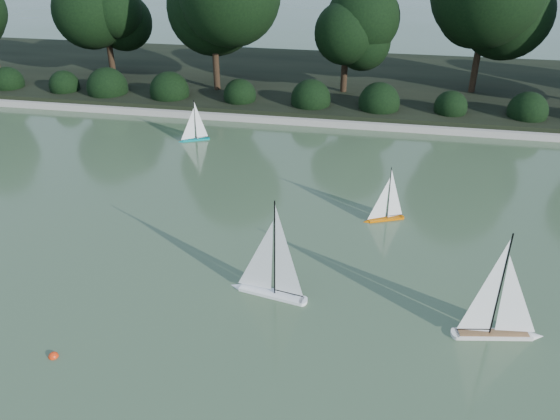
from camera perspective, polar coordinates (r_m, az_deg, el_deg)
name	(u,v)px	position (r m, az deg, el deg)	size (l,w,h in m)	color
ground	(207,336)	(8.08, -7.67, -12.88)	(80.00, 80.00, 0.00)	#314529
pond_coping	(301,121)	(15.74, 2.17, 9.31)	(40.00, 0.35, 0.18)	gray
far_bank	(318,81)	(19.50, 3.98, 13.32)	(40.00, 8.00, 0.30)	black
tree_line	(355,14)	(17.35, 7.89, 19.62)	(26.31, 3.93, 4.39)	black
shrub_hedge	(305,99)	(16.47, 2.67, 11.52)	(29.10, 1.10, 1.10)	black
sailboat_white_a	(266,279)	(8.60, -1.51, -7.22)	(1.32, 0.45, 1.80)	white
sailboat_white_b	(503,321)	(8.44, 22.30, -10.64)	(1.34, 0.42, 1.82)	silver
sailboat_orange	(383,212)	(10.82, 10.72, -0.19)	(0.83, 0.45, 1.18)	#DB6300
sailboat_teal	(192,134)	(14.65, -9.13, 7.84)	(0.81, 0.48, 1.16)	#04817E
race_buoy	(54,357)	(8.31, -22.58, -13.96)	(0.13, 0.13, 0.13)	red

